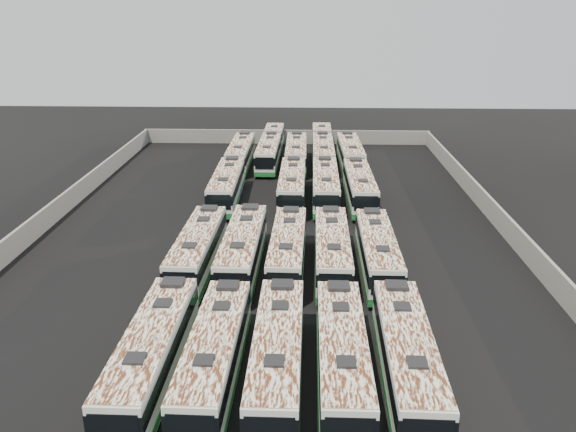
# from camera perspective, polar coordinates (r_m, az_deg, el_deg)

# --- Properties ---
(ground) EXTENTS (140.00, 140.00, 0.00)m
(ground) POSITION_cam_1_polar(r_m,az_deg,el_deg) (55.67, -1.56, -1.27)
(ground) COLOR black
(ground) RESTS_ON ground
(perimeter_wall) EXTENTS (45.20, 73.20, 2.20)m
(perimeter_wall) POSITION_cam_1_polar(r_m,az_deg,el_deg) (55.27, -1.57, -0.21)
(perimeter_wall) COLOR slate
(perimeter_wall) RESTS_ON ground
(bus_front_far_left) EXTENTS (2.93, 13.28, 3.74)m
(bus_front_far_left) POSITION_cam_1_polar(r_m,az_deg,el_deg) (34.36, -13.62, -13.34)
(bus_front_far_left) COLOR silver
(bus_front_far_left) RESTS_ON ground
(bus_front_left) EXTENTS (2.98, 12.95, 3.64)m
(bus_front_left) POSITION_cam_1_polar(r_m,az_deg,el_deg) (33.66, -7.46, -13.76)
(bus_front_left) COLOR silver
(bus_front_left) RESTS_ON ground
(bus_front_center) EXTENTS (2.87, 13.15, 3.70)m
(bus_front_center) POSITION_cam_1_polar(r_m,az_deg,el_deg) (33.30, -1.06, -13.92)
(bus_front_center) COLOR silver
(bus_front_center) RESTS_ON ground
(bus_front_right) EXTENTS (2.80, 13.00, 3.66)m
(bus_front_right) POSITION_cam_1_polar(r_m,az_deg,el_deg) (33.39, 5.52, -13.97)
(bus_front_right) COLOR silver
(bus_front_right) RESTS_ON ground
(bus_front_far_right) EXTENTS (3.08, 13.22, 3.71)m
(bus_front_far_right) POSITION_cam_1_polar(r_m,az_deg,el_deg) (33.86, 11.99, -13.77)
(bus_front_far_right) COLOR silver
(bus_front_far_right) RESTS_ON ground
(bus_midfront_far_left) EXTENTS (3.02, 13.04, 3.66)m
(bus_midfront_far_left) POSITION_cam_1_polar(r_m,az_deg,el_deg) (46.99, -9.14, -3.35)
(bus_midfront_far_left) COLOR silver
(bus_midfront_far_left) RESTS_ON ground
(bus_midfront_left) EXTENTS (3.05, 13.40, 3.77)m
(bus_midfront_left) POSITION_cam_1_polar(r_m,az_deg,el_deg) (46.41, -4.63, -3.39)
(bus_midfront_left) COLOR silver
(bus_midfront_left) RESTS_ON ground
(bus_midfront_center) EXTENTS (2.99, 12.84, 3.60)m
(bus_midfront_center) POSITION_cam_1_polar(r_m,az_deg,el_deg) (46.31, -0.03, -3.48)
(bus_midfront_center) COLOR silver
(bus_midfront_center) RESTS_ON ground
(bus_midfront_right) EXTENTS (2.87, 13.01, 3.66)m
(bus_midfront_right) POSITION_cam_1_polar(r_m,az_deg,el_deg) (46.29, 4.51, -3.52)
(bus_midfront_right) COLOR silver
(bus_midfront_right) RESTS_ON ground
(bus_midfront_far_right) EXTENTS (2.80, 12.84, 3.62)m
(bus_midfront_far_right) POSITION_cam_1_polar(r_m,az_deg,el_deg) (46.47, 9.10, -3.66)
(bus_midfront_far_right) COLOR silver
(bus_midfront_far_right) RESTS_ON ground
(bus_midback_far_left) EXTENTS (2.96, 13.28, 3.73)m
(bus_midback_far_left) POSITION_cam_1_polar(r_m,az_deg,el_deg) (62.94, -6.23, 3.09)
(bus_midback_far_left) COLOR silver
(bus_midback_far_left) RESTS_ON ground
(bus_midback_center) EXTENTS (2.87, 13.25, 3.73)m
(bus_midback_center) POSITION_cam_1_polar(r_m,az_deg,el_deg) (62.47, 0.42, 3.08)
(bus_midback_center) COLOR silver
(bus_midback_center) RESTS_ON ground
(bus_midback_right) EXTENTS (2.92, 13.33, 3.75)m
(bus_midback_right) POSITION_cam_1_polar(r_m,az_deg,el_deg) (62.58, 3.83, 3.08)
(bus_midback_right) COLOR silver
(bus_midback_right) RESTS_ON ground
(bus_midback_far_right) EXTENTS (2.90, 13.10, 3.69)m
(bus_midback_far_right) POSITION_cam_1_polar(r_m,az_deg,el_deg) (62.72, 7.29, 2.96)
(bus_midback_far_right) COLOR silver
(bus_midback_far_right) RESTS_ON ground
(bus_back_far_left) EXTENTS (2.76, 12.81, 3.61)m
(bus_back_far_left) POSITION_cam_1_polar(r_m,az_deg,el_deg) (77.07, -4.82, 6.37)
(bus_back_far_left) COLOR silver
(bus_back_far_left) RESTS_ON ground
(bus_back_left) EXTENTS (3.04, 19.96, 3.61)m
(bus_back_left) POSITION_cam_1_polar(r_m,az_deg,el_deg) (80.19, -1.78, 7.00)
(bus_back_left) COLOR silver
(bus_back_left) RESTS_ON ground
(bus_back_center) EXTENTS (2.77, 13.00, 3.66)m
(bus_back_center) POSITION_cam_1_polar(r_m,az_deg,el_deg) (76.59, 0.84, 6.37)
(bus_back_center) COLOR silver
(bus_back_center) RESTS_ON ground
(bus_back_right) EXTENTS (2.86, 20.41, 3.70)m
(bus_back_right) POSITION_cam_1_polar(r_m,az_deg,el_deg) (79.92, 3.54, 6.96)
(bus_back_right) COLOR silver
(bus_back_right) RESTS_ON ground
(bus_back_far_right) EXTENTS (3.04, 13.18, 3.70)m
(bus_back_far_right) POSITION_cam_1_polar(r_m,az_deg,el_deg) (76.86, 6.35, 6.31)
(bus_back_far_right) COLOR silver
(bus_back_far_right) RESTS_ON ground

